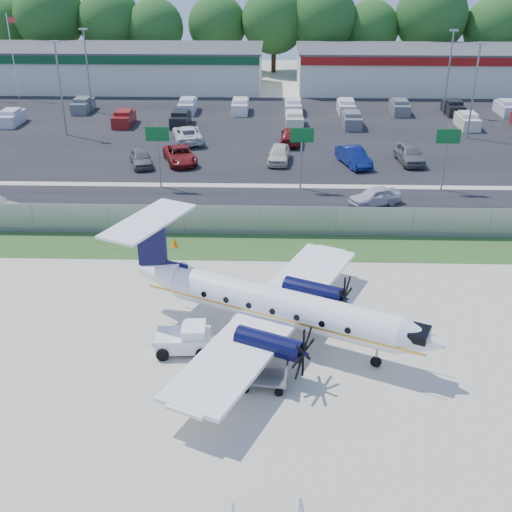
{
  "coord_description": "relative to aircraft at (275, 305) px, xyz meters",
  "views": [
    {
      "loc": [
        0.88,
        -24.75,
        17.29
      ],
      "look_at": [
        0.0,
        6.0,
        2.3
      ],
      "focal_mm": 45.0,
      "sensor_mm": 36.0,
      "label": 1
    }
  ],
  "objects": [
    {
      "name": "sign_mid",
      "position": [
        1.95,
        21.41,
        1.68
      ],
      "size": [
        1.8,
        0.26,
        5.0
      ],
      "color": "gray",
      "rests_on": "ground"
    },
    {
      "name": "grass_verge",
      "position": [
        -1.05,
        10.5,
        -1.93
      ],
      "size": [
        170.0,
        4.0,
        0.02
      ],
      "primitive_type": "cube",
      "color": "#2D561E",
      "rests_on": "ground"
    },
    {
      "name": "perimeter_fence",
      "position": [
        -1.05,
        12.5,
        -0.93
      ],
      "size": [
        120.0,
        0.06,
        1.99
      ],
      "color": "gray",
      "rests_on": "ground"
    },
    {
      "name": "baggage_cart_near",
      "position": [
        -0.49,
        -3.68,
        -1.43
      ],
      "size": [
        2.21,
        1.47,
        1.1
      ],
      "color": "gray",
      "rests_on": "ground"
    },
    {
      "name": "sign_right",
      "position": [
        12.95,
        21.41,
        1.68
      ],
      "size": [
        1.8,
        0.26,
        5.0
      ],
      "color": "gray",
      "rests_on": "ground"
    },
    {
      "name": "parking_lot",
      "position": [
        -1.05,
        38.5,
        -1.92
      ],
      "size": [
        170.0,
        32.0,
        0.02
      ],
      "primitive_type": "cube",
      "color": "black",
      "rests_on": "ground"
    },
    {
      "name": "parked_car_b",
      "position": [
        -8.36,
        27.74,
        -1.94
      ],
      "size": [
        3.85,
        5.58,
        1.42
      ],
      "primitive_type": "imported",
      "rotation": [
        0.0,
        0.0,
        0.32
      ],
      "color": "maroon",
      "rests_on": "ground"
    },
    {
      "name": "flagpole_east",
      "position": [
        -31.97,
        53.5,
        3.71
      ],
      "size": [
        1.06,
        0.12,
        10.0
      ],
      "color": "white",
      "rests_on": "ground"
    },
    {
      "name": "pushback_tug",
      "position": [
        -4.19,
        -1.05,
        -1.29
      ],
      "size": [
        2.57,
        1.89,
        1.35
      ],
      "color": "white",
      "rests_on": "ground"
    },
    {
      "name": "parked_car_a",
      "position": [
        -11.62,
        26.79,
        -1.94
      ],
      "size": [
        2.84,
        4.43,
        1.4
      ],
      "primitive_type": "imported",
      "rotation": [
        0.0,
        0.0,
        0.31
      ],
      "color": "#595B5E",
      "rests_on": "ground"
    },
    {
      "name": "ground",
      "position": [
        -1.05,
        -1.5,
        -1.94
      ],
      "size": [
        170.0,
        170.0,
        0.0
      ],
      "primitive_type": "plane",
      "color": "beige",
      "rests_on": "ground"
    },
    {
      "name": "parked_car_g",
      "position": [
        1.44,
        34.03,
        -1.94
      ],
      "size": [
        2.1,
        4.84,
        1.63
      ],
      "primitive_type": "imported",
      "rotation": [
        0.0,
        0.0,
        3.1
      ],
      "color": "maroon",
      "rests_on": "ground"
    },
    {
      "name": "aircraft",
      "position": [
        0.0,
        0.0,
        0.0
      ],
      "size": [
        16.09,
        15.6,
        5.01
      ],
      "color": "white",
      "rests_on": "ground"
    },
    {
      "name": "parked_car_d",
      "position": [
        6.74,
        27.5,
        -1.94
      ],
      "size": [
        3.0,
        5.03,
        1.57
      ],
      "primitive_type": "imported",
      "rotation": [
        0.0,
        0.0,
        0.3
      ],
      "color": "navy",
      "rests_on": "ground"
    },
    {
      "name": "light_pole_ne",
      "position": [
        18.95,
        36.5,
        3.3
      ],
      "size": [
        0.9,
        0.35,
        9.09
      ],
      "color": "gray",
      "rests_on": "ground"
    },
    {
      "name": "light_pole_nw",
      "position": [
        -21.05,
        36.5,
        3.3
      ],
      "size": [
        0.9,
        0.35,
        9.09
      ],
      "color": "gray",
      "rests_on": "ground"
    },
    {
      "name": "sign_left",
      "position": [
        -9.05,
        21.41,
        1.68
      ],
      "size": [
        1.8,
        0.26,
        5.0
      ],
      "color": "gray",
      "rests_on": "ground"
    },
    {
      "name": "light_pole_se",
      "position": [
        18.95,
        46.5,
        3.3
      ],
      "size": [
        0.9,
        0.35,
        9.09
      ],
      "color": "gray",
      "rests_on": "ground"
    },
    {
      "name": "parked_car_f",
      "position": [
        -8.55,
        34.37,
        -1.94
      ],
      "size": [
        3.75,
        6.04,
        1.56
      ],
      "primitive_type": "imported",
      "rotation": [
        0.0,
        0.0,
        3.36
      ],
      "color": "silver",
      "rests_on": "ground"
    },
    {
      "name": "road_car_mid",
      "position": [
        7.27,
        18.1,
        -1.94
      ],
      "size": [
        4.25,
        3.06,
        1.34
      ],
      "primitive_type": "imported",
      "rotation": [
        0.0,
        0.0,
        -1.15
      ],
      "color": "silver",
      "rests_on": "ground"
    },
    {
      "name": "building_east",
      "position": [
        24.95,
        60.48,
        0.69
      ],
      "size": [
        44.4,
        12.4,
        5.24
      ],
      "color": "silver",
      "rests_on": "ground"
    },
    {
      "name": "building_west",
      "position": [
        -25.05,
        60.48,
        0.69
      ],
      "size": [
        46.4,
        12.4,
        5.24
      ],
      "color": "silver",
      "rests_on": "ground"
    },
    {
      "name": "parked_car_c",
      "position": [
        0.28,
        28.16,
        -1.94
      ],
      "size": [
        2.17,
        4.59,
        1.52
      ],
      "primitive_type": "imported",
      "rotation": [
        0.0,
        0.0,
        -0.09
      ],
      "color": "beige",
      "rests_on": "ground"
    },
    {
      "name": "access_road",
      "position": [
        -1.05,
        17.5,
        -1.92
      ],
      "size": [
        170.0,
        8.0,
        0.02
      ],
      "primitive_type": "cube",
      "color": "black",
      "rests_on": "ground"
    },
    {
      "name": "cone_nose",
      "position": [
        6.16,
        -0.08,
        -1.68
      ],
      "size": [
        0.38,
        0.38,
        0.54
      ],
      "color": "orange",
      "rests_on": "ground"
    },
    {
      "name": "light_pole_sw",
      "position": [
        -21.05,
        46.5,
        3.3
      ],
      "size": [
        0.9,
        0.35,
        9.09
      ],
      "color": "gray",
      "rests_on": "ground"
    },
    {
      "name": "cone_starboard_wing",
      "position": [
        -6.39,
        10.47,
        -1.65
      ],
      "size": [
        0.42,
        0.42,
        0.6
      ],
      "color": "orange",
      "rests_on": "ground"
    },
    {
      "name": "parked_car_e",
      "position": [
        11.7,
        28.33,
        -1.94
      ],
      "size": [
        2.35,
        4.94,
        1.63
      ],
      "primitive_type": "imported",
      "rotation": [
        0.0,
        0.0,
        0.09
      ],
      "color": "#595B5E",
      "rests_on": "ground"
    },
    {
      "name": "far_parking_rows",
      "position": [
        -1.05,
        43.5,
        -1.94
      ],
      "size": [
        56.0,
        10.0,
        1.6
      ],
      "primitive_type": null,
      "color": "gray",
      "rests_on": "ground"
    },
    {
      "name": "tree_line",
      "position": [
        -1.05,
        72.5,
        -1.94
      ],
      "size": [
        112.0,
        6.0,
        14.0
      ],
      "primitive_type": null,
      "color": "#1E5017",
      "rests_on": "ground"
    }
  ]
}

